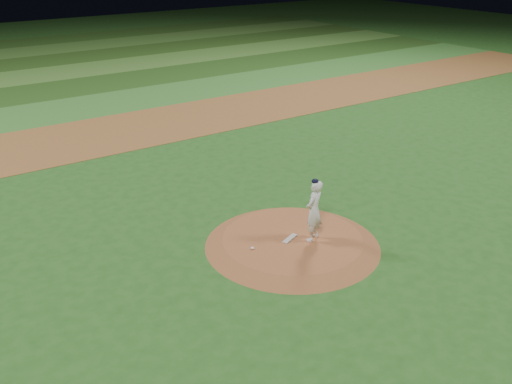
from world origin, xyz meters
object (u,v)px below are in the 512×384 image
Objects in this scene: rosin_bag at (252,248)px; pitcher_on_mound at (314,210)px; pitchers_mound at (292,242)px; pitching_rubber at (290,238)px.

pitcher_on_mound reaches higher than rosin_bag.
pitching_rubber reaches higher than pitchers_mound.
pitcher_on_mound reaches higher than pitchers_mound.
pitching_rubber is 1.33m from rosin_bag.
rosin_bag is 2.20m from pitcher_on_mound.
pitcher_on_mound is at bearing -41.04° from pitchers_mound.
pitching_rubber is (-0.10, 0.00, 0.14)m from pitchers_mound.
pitchers_mound is 0.17m from pitching_rubber.
pitchers_mound is 47.23× the size of rosin_bag.
rosin_bag is 0.06× the size of pitcher_on_mound.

